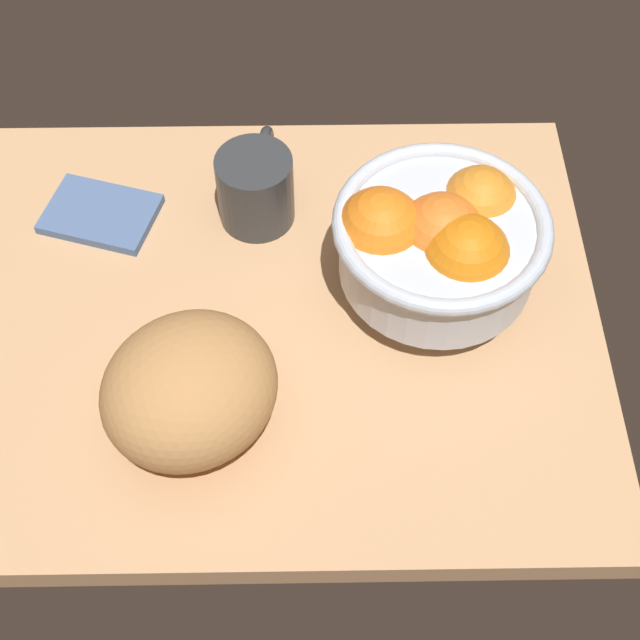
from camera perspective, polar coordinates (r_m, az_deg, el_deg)
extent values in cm
cube|color=tan|center=(90.02, -4.10, -0.02)|extent=(67.72, 52.14, 3.00)
cylinder|color=silver|center=(89.92, 7.17, 2.64)|extent=(10.09, 10.09, 2.82)
cylinder|color=silver|center=(86.20, 7.49, 4.56)|extent=(18.75, 18.75, 6.73)
torus|color=silver|center=(83.64, 7.74, 6.01)|extent=(20.35, 20.35, 1.60)
sphere|color=orange|center=(83.10, 9.15, 3.62)|extent=(8.45, 8.45, 8.45)
sphere|color=orange|center=(84.44, 3.80, 5.55)|extent=(8.61, 8.61, 8.61)
sphere|color=orange|center=(88.13, 9.98, 7.23)|extent=(7.48, 7.48, 7.48)
sphere|color=orange|center=(84.84, 7.62, 5.31)|extent=(8.19, 8.19, 8.19)
ellipsoid|color=tan|center=(78.41, -8.24, -4.37)|extent=(21.47, 21.41, 10.71)
cube|color=#4D6897|center=(98.50, -13.70, 6.53)|extent=(13.13, 10.93, 1.02)
cylinder|color=#313438|center=(93.49, -3.82, 8.25)|extent=(7.88, 7.88, 8.07)
torus|color=#313438|center=(97.01, -3.43, 10.47)|extent=(1.78, 5.81, 5.72)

